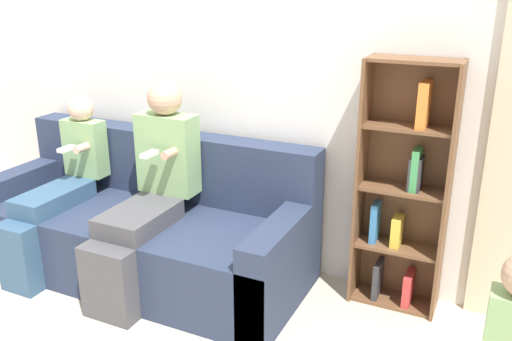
% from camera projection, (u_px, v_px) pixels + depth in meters
% --- Properties ---
extents(ground_plane, '(14.00, 14.00, 0.00)m').
position_uv_depth(ground_plane, '(119.00, 319.00, 2.97)').
color(ground_plane, beige).
extents(back_wall, '(10.00, 0.06, 2.55)m').
position_uv_depth(back_wall, '(203.00, 63.00, 3.39)').
color(back_wall, silver).
rests_on(back_wall, ground_plane).
extents(couch, '(2.08, 0.85, 0.85)m').
position_uv_depth(couch, '(145.00, 228.00, 3.41)').
color(couch, '#28334C').
rests_on(couch, ground_plane).
extents(adult_seated, '(0.36, 0.78, 1.22)m').
position_uv_depth(adult_seated, '(148.00, 189.00, 3.13)').
color(adult_seated, '#47474C').
rests_on(adult_seated, ground_plane).
extents(child_seated, '(0.28, 0.78, 1.07)m').
position_uv_depth(child_seated, '(58.00, 188.00, 3.40)').
color(child_seated, '#335170').
rests_on(child_seated, ground_plane).
extents(bookshelf, '(0.48, 0.23, 1.39)m').
position_uv_depth(bookshelf, '(404.00, 190.00, 2.95)').
color(bookshelf, brown).
rests_on(bookshelf, ground_plane).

